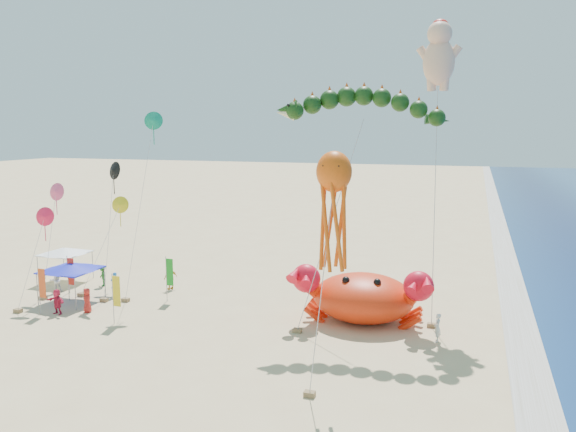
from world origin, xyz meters
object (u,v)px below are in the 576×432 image
(canopy_blue, at_px, (71,267))
(canopy_white, at_px, (65,251))
(dragon_kite, at_px, (361,111))
(crab_inflatable, at_px, (363,296))
(octopus_kite, at_px, (334,203))
(cherub_kite, at_px, (439,54))

(canopy_blue, bearing_deg, canopy_white, 133.93)
(canopy_blue, bearing_deg, dragon_kite, 7.94)
(crab_inflatable, bearing_deg, canopy_blue, -173.50)
(dragon_kite, xyz_separation_m, canopy_blue, (-19.58, -2.73, -10.51))
(canopy_blue, bearing_deg, octopus_kite, -20.55)
(cherub_kite, xyz_separation_m, octopus_kite, (-3.11, -15.41, -7.96))
(octopus_kite, distance_m, canopy_blue, 22.78)
(octopus_kite, bearing_deg, dragon_kite, 95.06)
(crab_inflatable, distance_m, canopy_blue, 20.13)
(dragon_kite, distance_m, canopy_white, 25.82)
(crab_inflatable, xyz_separation_m, dragon_kite, (-0.40, 0.46, 11.31))
(dragon_kite, xyz_separation_m, octopus_kite, (0.92, -10.42, -4.21))
(dragon_kite, bearing_deg, canopy_white, 176.62)
(cherub_kite, distance_m, octopus_kite, 17.62)
(cherub_kite, bearing_deg, octopus_kite, -101.40)
(octopus_kite, bearing_deg, cherub_kite, 78.60)
(crab_inflatable, height_order, dragon_kite, dragon_kite)
(crab_inflatable, xyz_separation_m, octopus_kite, (0.52, -9.96, 7.10))
(crab_inflatable, relative_size, canopy_blue, 2.30)
(canopy_blue, height_order, canopy_white, same)
(cherub_kite, relative_size, canopy_blue, 5.11)
(crab_inflatable, distance_m, cherub_kite, 16.42)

